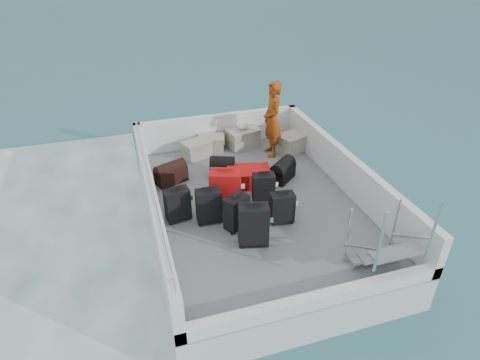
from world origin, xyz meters
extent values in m
plane|color=#1A4E5D|center=(0.00, 0.00, 0.00)|extent=(160.00, 160.00, 0.00)
cube|color=silver|center=(0.00, 0.00, 0.30)|extent=(3.60, 5.00, 0.60)
cube|color=slate|center=(0.00, 0.00, 0.61)|extent=(3.30, 4.70, 0.02)
cube|color=silver|center=(-1.73, 0.00, 0.97)|extent=(0.14, 5.00, 0.70)
cube|color=silver|center=(1.73, 0.00, 0.97)|extent=(0.14, 5.00, 0.70)
cube|color=silver|center=(0.00, 2.43, 0.97)|extent=(3.60, 0.14, 0.70)
cube|color=silver|center=(0.00, -2.43, 0.72)|extent=(3.60, 0.14, 0.20)
cylinder|color=silver|center=(-1.73, 0.00, 1.37)|extent=(0.04, 4.80, 0.04)
cube|color=black|center=(-0.88, -0.33, 0.92)|extent=(0.40, 0.24, 0.59)
cube|color=black|center=(-1.35, -0.12, 0.90)|extent=(0.42, 0.29, 0.56)
cube|color=black|center=(-0.38, -1.06, 0.96)|extent=(0.49, 0.35, 0.67)
cube|color=black|center=(-0.50, -0.60, 0.90)|extent=(0.44, 0.39, 0.57)
cube|color=#A6100C|center=(-0.52, -0.02, 0.97)|extent=(0.58, 0.46, 0.70)
cube|color=black|center=(0.23, -0.68, 0.88)|extent=(0.40, 0.26, 0.53)
cube|color=black|center=(0.15, -0.03, 0.89)|extent=(0.41, 0.27, 0.53)
cube|color=#A6100C|center=(0.10, 0.60, 0.78)|extent=(0.88, 0.67, 0.31)
cube|color=#A09B8B|center=(-0.60, 1.96, 0.78)|extent=(0.63, 0.54, 0.32)
cube|color=#A09B8B|center=(-0.24, 2.13, 0.78)|extent=(0.61, 0.49, 0.32)
cube|color=#A09B8B|center=(0.47, 2.14, 0.81)|extent=(0.73, 0.57, 0.39)
cube|color=#A09B8B|center=(1.43, 1.61, 0.80)|extent=(0.72, 0.61, 0.37)
ellipsoid|color=yellow|center=(1.43, 1.75, 0.73)|extent=(0.28, 0.26, 0.22)
ellipsoid|color=white|center=(0.47, 2.14, 1.10)|extent=(0.24, 0.24, 0.18)
imported|color=#C34F12|center=(0.93, 1.62, 1.41)|extent=(0.41, 0.60, 1.58)
camera|label=1|loc=(-1.96, -5.48, 4.55)|focal=30.00mm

